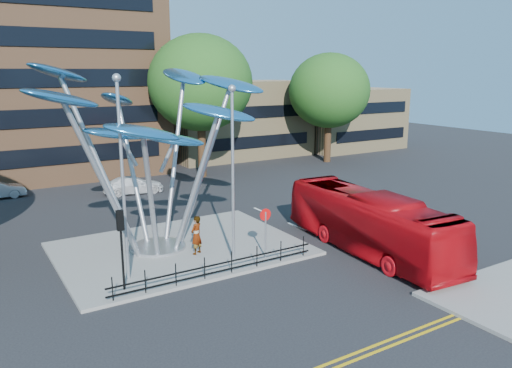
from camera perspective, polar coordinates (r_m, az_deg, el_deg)
ground at (r=21.76m, az=0.20°, el=-11.75°), size 120.00×120.00×0.00m
traffic_island at (r=26.27m, az=-8.67°, el=-7.31°), size 12.00×9.00×0.15m
double_yellow_near at (r=17.55m, az=11.18°, el=-18.47°), size 40.00×0.12×0.01m
double_yellow_far at (r=17.37m, az=11.89°, el=-18.87°), size 40.00×0.12×0.01m
low_building_near at (r=54.00m, az=-2.22°, el=7.45°), size 15.00×8.00×8.00m
low_building_far at (r=60.62m, az=10.44°, el=7.36°), size 12.00×8.00×7.00m
tree_right at (r=42.98m, az=-6.37°, el=11.40°), size 8.80×8.80×12.11m
tree_far at (r=50.63m, az=8.36°, el=10.49°), size 8.00×8.00×10.81m
leaf_sculpture at (r=25.03m, az=-12.08°, el=7.55°), size 12.72×9.54×9.51m
street_lamp_left at (r=21.48m, az=-15.11°, el=2.48°), size 0.36×0.36×8.80m
street_lamp_right at (r=22.98m, az=-2.69°, el=2.90°), size 0.36×0.36×8.30m
traffic_light_island at (r=21.07m, az=-15.18°, el=-5.43°), size 0.28×0.18×3.42m
no_entry_sign_island at (r=24.10m, az=1.08°, el=-4.65°), size 0.60×0.10×2.45m
pedestrian_railing_front at (r=22.45m, az=-4.32°, el=-9.45°), size 10.00×0.06×1.00m
red_bus at (r=25.94m, az=12.80°, el=-4.31°), size 3.53×11.31×3.10m
pedestrian at (r=24.93m, az=-6.83°, el=-5.81°), size 0.85×0.75×1.95m
parked_car_right at (r=38.70m, az=-13.83°, el=-0.10°), size 4.63×2.40×1.28m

